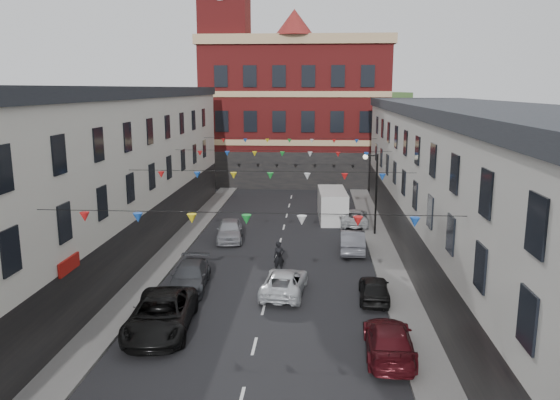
% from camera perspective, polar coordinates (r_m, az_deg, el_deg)
% --- Properties ---
extents(ground, '(160.00, 160.00, 0.00)m').
position_cam_1_polar(ground, '(27.27, -1.72, -11.27)').
color(ground, black).
rests_on(ground, ground).
extents(pavement_left, '(1.80, 64.00, 0.15)m').
position_cam_1_polar(pavement_left, '(30.48, -14.52, -8.99)').
color(pavement_left, '#605E5B').
rests_on(pavement_left, ground).
extents(pavement_right, '(1.80, 64.00, 0.15)m').
position_cam_1_polar(pavement_right, '(29.31, 12.43, -9.73)').
color(pavement_right, '#605E5B').
rests_on(pavement_right, ground).
extents(terrace_left, '(8.40, 56.00, 10.70)m').
position_cam_1_polar(terrace_left, '(30.14, -24.47, 0.52)').
color(terrace_left, silver).
rests_on(terrace_left, ground).
extents(terrace_right, '(8.40, 56.00, 9.70)m').
position_cam_1_polar(terrace_right, '(28.19, 23.01, -1.10)').
color(terrace_right, '#B7B4AB').
rests_on(terrace_right, ground).
extents(civic_building, '(20.60, 13.30, 18.50)m').
position_cam_1_polar(civic_building, '(63.05, 1.66, 9.36)').
color(civic_building, maroon).
rests_on(civic_building, ground).
extents(clock_tower, '(5.60, 5.60, 30.00)m').
position_cam_1_polar(clock_tower, '(60.99, -5.74, 15.62)').
color(clock_tower, maroon).
rests_on(clock_tower, ground).
extents(distant_hill, '(40.00, 14.00, 10.00)m').
position_cam_1_polar(distant_hill, '(87.43, -0.35, 7.93)').
color(distant_hill, '#2D5226').
rests_on(distant_hill, ground).
extents(street_lamp, '(1.10, 0.36, 6.00)m').
position_cam_1_polar(street_lamp, '(39.78, 9.70, 1.75)').
color(street_lamp, black).
rests_on(street_lamp, ground).
extents(car_left_c, '(3.08, 5.92, 1.59)m').
position_cam_1_polar(car_left_c, '(25.17, -12.34, -11.60)').
color(car_left_c, black).
rests_on(car_left_c, ground).
extents(car_left_d, '(2.20, 4.75, 1.34)m').
position_cam_1_polar(car_left_d, '(30.04, -9.41, -7.86)').
color(car_left_d, '#3B3D42').
rests_on(car_left_d, ground).
extents(car_left_e, '(2.28, 4.58, 1.50)m').
position_cam_1_polar(car_left_e, '(38.84, -5.27, -3.14)').
color(car_left_e, gray).
rests_on(car_left_e, ground).
extents(car_right_c, '(2.05, 4.73, 1.36)m').
position_cam_1_polar(car_right_c, '(23.01, 11.32, -14.18)').
color(car_right_c, '#4C0F15').
rests_on(car_right_c, ground).
extents(car_right_d, '(1.68, 3.80, 1.27)m').
position_cam_1_polar(car_right_d, '(28.42, 9.82, -9.10)').
color(car_right_d, black).
rests_on(car_right_d, ground).
extents(car_right_e, '(1.71, 4.51, 1.47)m').
position_cam_1_polar(car_right_e, '(36.36, 7.57, -4.24)').
color(car_right_e, '#575860').
rests_on(car_right_e, ground).
extents(car_right_f, '(2.33, 4.69, 1.28)m').
position_cam_1_polar(car_right_f, '(43.36, 7.77, -1.79)').
color(car_right_f, '#BABCBF').
rests_on(car_right_f, ground).
extents(moving_car, '(2.50, 4.73, 1.27)m').
position_cam_1_polar(moving_car, '(28.87, 0.46, -8.59)').
color(moving_car, silver).
rests_on(moving_car, ground).
extents(white_van, '(2.41, 5.65, 2.45)m').
position_cam_1_polar(white_van, '(44.77, 5.48, -0.53)').
color(white_van, beige).
rests_on(white_van, ground).
extents(pedestrian, '(0.77, 0.63, 1.84)m').
position_cam_1_polar(pedestrian, '(32.09, -0.10, -5.95)').
color(pedestrian, black).
rests_on(pedestrian, ground).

